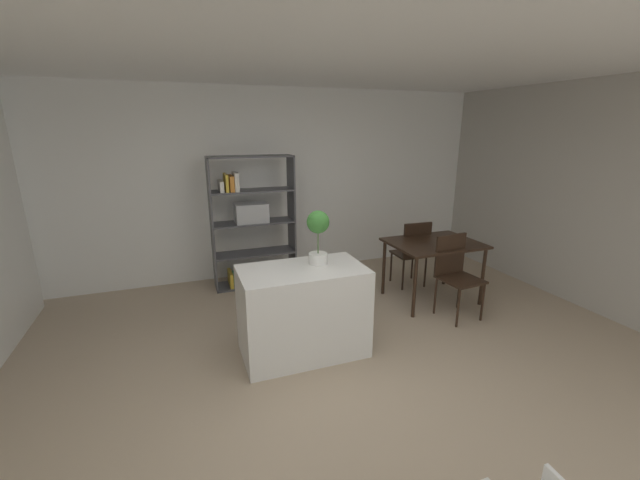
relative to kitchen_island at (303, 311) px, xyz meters
name	(u,v)px	position (x,y,z in m)	size (l,w,h in m)	color
ground_plane	(335,383)	(0.10, -0.59, -0.44)	(9.78, 9.78, 0.00)	tan
ceiling_slab	(339,38)	(0.10, -0.59, 2.32)	(7.10, 5.98, 0.06)	white
back_partition	(260,185)	(0.10, 2.37, 0.92)	(7.10, 0.06, 2.73)	white
right_partition_gray	(637,205)	(3.63, -0.59, 0.92)	(0.06, 5.98, 2.73)	#B2ADA3
kitchen_island	(303,311)	(0.00, 0.00, 0.00)	(1.20, 0.68, 0.88)	white
potted_plant_on_island	(318,231)	(0.19, 0.09, 0.77)	(0.22, 0.22, 0.53)	white
open_bookshelf	(249,221)	(-0.15, 1.94, 0.49)	(1.14, 0.37, 1.82)	#4C4C51
dining_table	(434,248)	(1.95, 0.63, 0.25)	(1.11, 0.85, 0.78)	black
dining_chair_near	(455,269)	(1.94, 0.18, 0.13)	(0.47, 0.47, 0.97)	black
dining_chair_far	(413,249)	(1.94, 1.07, 0.11)	(0.43, 0.42, 0.95)	black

